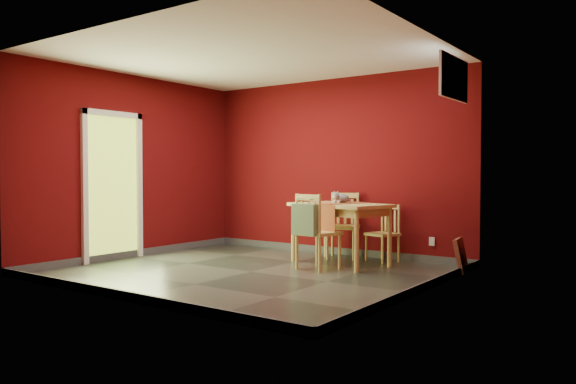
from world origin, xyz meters
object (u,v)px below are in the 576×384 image
Objects in this scene: dining_table at (340,211)px; cat at (342,197)px; chair_far_left at (343,225)px; picture_frame at (461,256)px; chair_near at (316,231)px; chair_far_right at (384,232)px; tote_bag at (304,219)px.

cat is at bearing 107.71° from dining_table.
cat reaches higher than chair_far_left.
picture_frame is (1.61, 0.18, -0.70)m from cat.
dining_table is 0.21m from cat.
cat is 0.79× the size of picture_frame.
cat reaches higher than picture_frame.
chair_near is at bearing -66.62° from cat.
tote_bag reaches higher than chair_far_right.
chair_far_left is 0.98× the size of chair_near.
picture_frame is (1.61, 0.83, -0.28)m from chair_near.
tote_bag is 0.91m from cat.
dining_table is at bearing -48.67° from cat.
tote_bag reaches higher than picture_frame.
chair_near is 0.77m from cat.
chair_near reaches higher than picture_frame.
chair_far_left is at bearing 140.63° from cat.
chair_near reaches higher than chair_far_right.
dining_table reaches higher than picture_frame.
dining_table is 0.65m from chair_far_left.
chair_far_right is at bearing 76.80° from cat.
dining_table is at bearing 86.88° from chair_near.
tote_bag is at bearing -81.15° from chair_far_left.
picture_frame is at bearing 9.57° from dining_table.
dining_table is at bearing -64.38° from chair_far_left.
tote_bag is at bearing -106.72° from chair_far_right.
picture_frame is (1.84, -0.28, -0.27)m from chair_far_left.
chair_far_left is 1.19× the size of chair_far_right.
chair_far_right is (0.63, 0.07, -0.08)m from chair_far_left.
tote_bag is (-0.42, -1.40, 0.25)m from chair_far_right.
chair_far_left reaches higher than dining_table.
chair_far_right is 0.83m from cat.
chair_far_left is 2.12× the size of picture_frame.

